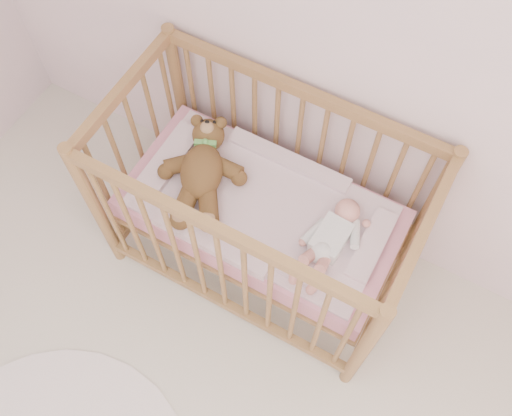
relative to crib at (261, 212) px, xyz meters
The scene contains 6 objects.
wall_back 0.98m from the crib, 53.61° to the left, with size 4.00×0.02×2.70m, color silver.
crib is the anchor object (origin of this frame).
mattress 0.01m from the crib, ahead, with size 1.22×0.62×0.13m, color pink.
blanket 0.06m from the crib, ahead, with size 1.10×0.58×0.06m, color pink, non-canonical shape.
baby 0.37m from the crib, ahead, with size 0.23×0.48×0.12m, color white, non-canonical shape.
teddy_bear 0.32m from the crib, behind, with size 0.41×0.59×0.16m, color brown, non-canonical shape.
Camera 1 is at (0.26, 0.54, 2.76)m, focal length 40.00 mm.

